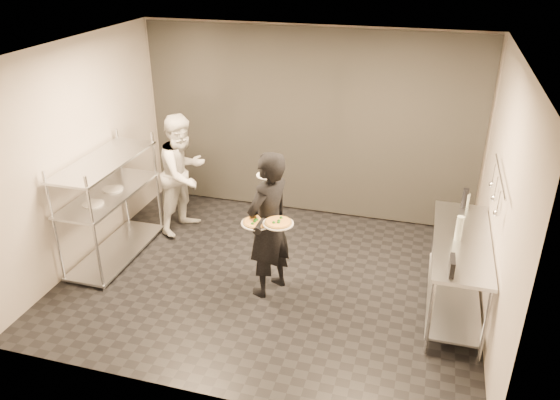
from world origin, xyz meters
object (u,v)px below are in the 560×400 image
(pos_monitor, at_px, (452,266))
(bottle_clear, at_px, (467,201))
(prep_counter, at_px, (459,262))
(bottle_dark, at_px, (465,198))
(chef, at_px, (183,174))
(bottle_green, at_px, (459,228))
(waiter, at_px, (268,225))
(pizza_plate_near, at_px, (257,222))
(pass_rack, at_px, (110,203))
(pizza_plate_far, at_px, (278,223))
(salad_plate, at_px, (268,174))

(pos_monitor, height_order, bottle_clear, bottle_clear)
(prep_counter, bearing_deg, bottle_dark, 88.26)
(prep_counter, bearing_deg, pos_monitor, -99.46)
(prep_counter, bearing_deg, chef, 165.82)
(bottle_green, bearing_deg, prep_counter, 24.28)
(bottle_green, bearing_deg, waiter, -174.46)
(waiter, distance_m, chef, 1.98)
(pizza_plate_near, bearing_deg, prep_counter, 10.95)
(pass_rack, distance_m, chef, 1.12)
(pizza_plate_near, xyz_separation_m, pos_monitor, (2.08, -0.29, -0.02))
(chef, distance_m, pizza_plate_far, 2.26)
(chef, relative_size, bottle_green, 6.28)
(pass_rack, relative_size, salad_plate, 6.06)
(prep_counter, distance_m, waiter, 2.15)
(chef, relative_size, salad_plate, 6.53)
(prep_counter, distance_m, pos_monitor, 0.82)
(waiter, bearing_deg, pizza_plate_far, 64.50)
(pass_rack, bearing_deg, waiter, -5.77)
(chef, xyz_separation_m, bottle_green, (3.68, -0.97, 0.20))
(bottle_dark, bearing_deg, pos_monitor, -95.42)
(pass_rack, relative_size, chef, 0.93)
(pass_rack, xyz_separation_m, prep_counter, (4.33, 0.00, -0.14))
(bottle_green, bearing_deg, chef, 165.27)
(bottle_green, relative_size, bottle_clear, 1.49)
(waiter, xyz_separation_m, salad_plate, (-0.11, 0.34, 0.49))
(bottle_clear, bearing_deg, pizza_plate_near, -151.47)
(pass_rack, bearing_deg, pos_monitor, -9.67)
(bottle_green, relative_size, bottle_dark, 1.12)
(bottle_clear, bearing_deg, prep_counter, -93.85)
(salad_plate, height_order, bottle_green, salad_plate)
(prep_counter, distance_m, salad_plate, 2.36)
(salad_plate, distance_m, bottle_green, 2.21)
(chef, bearing_deg, bottle_clear, -76.00)
(pos_monitor, bearing_deg, waiter, 165.18)
(pass_rack, xyz_separation_m, bottle_dark, (4.35, 0.80, 0.27))
(pizza_plate_near, relative_size, pizza_plate_far, 1.02)
(pizza_plate_far, bearing_deg, pizza_plate_near, 178.20)
(bottle_clear, bearing_deg, bottle_green, -97.45)
(bottle_clear, distance_m, bottle_dark, 0.04)
(chef, relative_size, pos_monitor, 7.52)
(pizza_plate_far, bearing_deg, bottle_green, 12.18)
(prep_counter, height_order, pos_monitor, pos_monitor)
(pass_rack, bearing_deg, bottle_clear, 10.38)
(pizza_plate_near, distance_m, bottle_dark, 2.54)
(salad_plate, relative_size, bottle_green, 0.96)
(waiter, bearing_deg, bottle_green, 119.73)
(bottle_green, bearing_deg, pizza_plate_far, -167.82)
(prep_counter, distance_m, bottle_clear, 0.89)
(prep_counter, relative_size, pos_monitor, 7.85)
(prep_counter, relative_size, waiter, 1.01)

